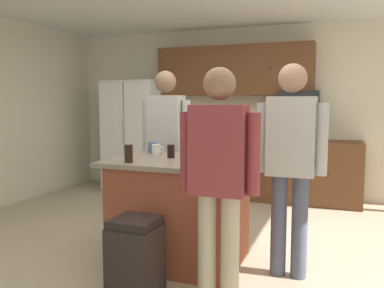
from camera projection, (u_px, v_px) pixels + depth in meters
name	position (u px, v px, depth m)	size (l,w,h in m)	color
floor	(201.00, 255.00, 3.83)	(7.04, 7.04, 0.00)	#B7A88E
back_wall	(261.00, 112.00, 6.30)	(6.40, 0.10, 2.60)	beige
cabinet_run_upper	(233.00, 71.00, 6.19)	(2.40, 0.38, 0.75)	brown
cabinet_run_lower	(297.00, 171.00, 5.88)	(1.80, 0.63, 0.90)	brown
refrigerator	(135.00, 136.00, 6.66)	(0.91, 0.76, 1.79)	white
microwave_over_range	(299.00, 102.00, 5.79)	(0.56, 0.40, 0.32)	black
kitchen_island	(180.00, 210.00, 3.65)	(1.23, 0.97, 0.94)	#9E4C33
person_guest_by_door	(291.00, 155.00, 3.28)	(0.57, 0.23, 1.76)	#4C5166
person_host_foreground	(166.00, 139.00, 4.44)	(0.57, 0.24, 1.79)	#383842
person_guest_right	(219.00, 172.00, 2.77)	(0.57, 0.22, 1.69)	tan
mug_ceramic_white	(157.00, 149.00, 3.89)	(0.13, 0.08, 0.10)	white
glass_stout_tall	(129.00, 154.00, 3.40)	(0.07, 0.07, 0.15)	black
glass_dark_ale	(204.00, 157.00, 3.17)	(0.07, 0.07, 0.15)	black
glass_short_whisky	(171.00, 151.00, 3.68)	(0.07, 0.07, 0.12)	black
tumbler_amber	(219.00, 157.00, 3.29)	(0.07, 0.07, 0.12)	black
mug_blue_stoneware	(153.00, 147.00, 4.04)	(0.13, 0.09, 0.11)	#4C6B99
trash_bin	(136.00, 259.00, 2.97)	(0.34, 0.34, 0.61)	black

